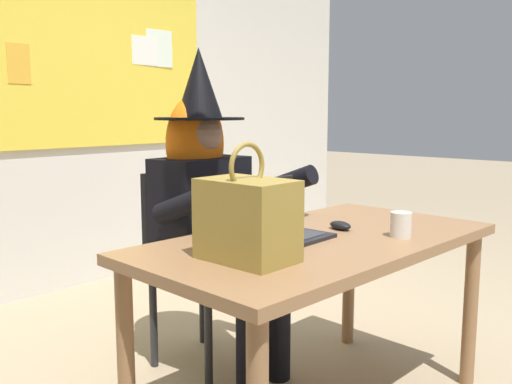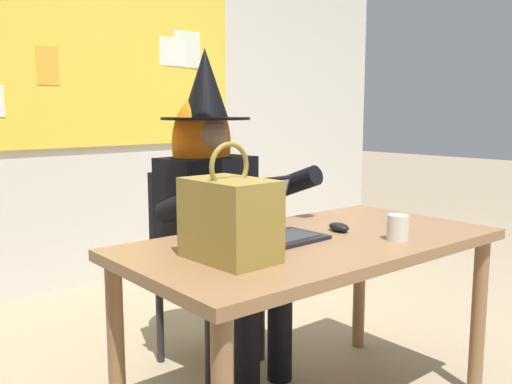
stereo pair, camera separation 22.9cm
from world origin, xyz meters
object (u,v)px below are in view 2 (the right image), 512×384
Objects in this scene: handbag at (230,218)px; chair_at_desk at (198,254)px; person_costumed at (215,196)px; coffee_mug at (398,228)px; desk_main at (313,261)px; laptop at (276,224)px; computer_mouse at (339,227)px.

chair_at_desk is at bearing 60.70° from handbag.
person_costumed is 15.45× the size of coffee_mug.
handbag reaches higher than chair_at_desk.
chair_at_desk is 2.41× the size of handbag.
person_costumed reaches higher than handbag.
coffee_mug is (0.21, -0.23, 0.13)m from desk_main.
chair_at_desk is 0.93m from handbag.
chair_at_desk reaches higher than coffee_mug.
handbag is 3.98× the size of coffee_mug.
handbag is at bearing -159.23° from laptop.
handbag is at bearing 161.92° from coffee_mug.
laptop is 0.45m from coffee_mug.
desk_main is at bearing 2.80° from handbag.
person_costumed is at bearing 117.56° from computer_mouse.
handbag reaches higher than laptop.
desk_main is at bearing -3.44° from person_costumed.
laptop is (-0.09, 0.11, 0.14)m from desk_main.
handbag is at bearing -163.12° from computer_mouse.
desk_main is 0.48m from handbag.
person_costumed is at bearing -0.83° from chair_at_desk.
laptop is at bearing -14.43° from chair_at_desk.
desk_main is 0.34m from coffee_mug.
person_costumed reaches higher than desk_main.
handbag is at bearing -34.89° from chair_at_desk.
person_costumed is at bearing 103.00° from coffee_mug.
laptop is at bearing 132.12° from coffee_mug.
laptop is at bearing -14.11° from person_costumed.
laptop reaches higher than chair_at_desk.
computer_mouse is at bearing 5.73° from desk_main.
person_costumed is at bearing 77.31° from laptop.
coffee_mug reaches higher than desk_main.
computer_mouse is at bearing 3.63° from handbag.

